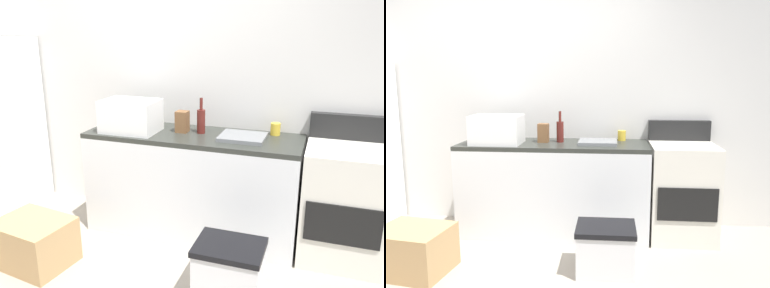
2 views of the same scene
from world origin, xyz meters
TOP-DOWN VIEW (x-y plane):
  - wall_back at (0.00, 1.55)m, footprint 5.00×0.10m
  - kitchen_counter at (0.30, 1.20)m, footprint 1.80×0.60m
  - stove_oven at (1.52, 1.21)m, footprint 0.60×0.61m
  - microwave at (-0.23, 1.11)m, footprint 0.46×0.34m
  - sink_basin at (0.72, 1.19)m, footprint 0.36×0.32m
  - wine_bottle at (0.35, 1.25)m, footprint 0.07×0.07m
  - coffee_mug at (0.95, 1.40)m, footprint 0.08×0.08m
  - knife_block at (0.19, 1.23)m, footprint 0.10×0.10m
  - cardboard_box_small at (-0.69, 0.32)m, footprint 0.60×0.50m
  - storage_bin at (0.81, 0.45)m, footprint 0.46×0.36m

SIDE VIEW (x-z plane):
  - cardboard_box_small at x=-0.69m, z-range 0.00..0.36m
  - storage_bin at x=0.81m, z-range 0.00..0.38m
  - kitchen_counter at x=0.30m, z-range 0.00..0.90m
  - stove_oven at x=1.52m, z-range -0.08..1.02m
  - sink_basin at x=0.72m, z-range 0.90..0.93m
  - coffee_mug at x=0.95m, z-range 0.90..1.00m
  - knife_block at x=0.19m, z-range 0.90..1.08m
  - wine_bottle at x=0.35m, z-range 0.86..1.16m
  - microwave at x=-0.23m, z-range 0.90..1.17m
  - wall_back at x=0.00m, z-range 0.00..2.60m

